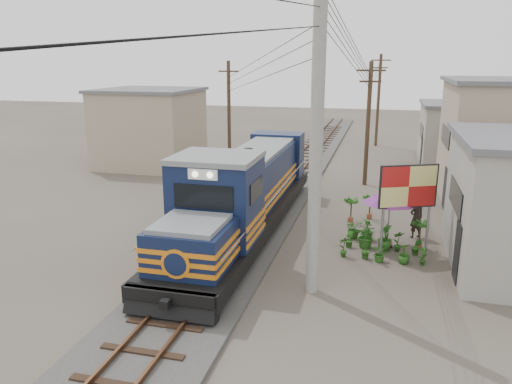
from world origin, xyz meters
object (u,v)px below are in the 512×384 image
(billboard, at_px, (408,189))
(vendor, at_px, (416,218))
(locomotive, at_px, (245,195))
(market_umbrella, at_px, (390,197))

(billboard, relative_size, vendor, 2.04)
(vendor, bearing_deg, locomotive, -22.64)
(locomotive, bearing_deg, vendor, 10.35)
(locomotive, distance_m, market_umbrella, 5.81)
(locomotive, xyz_separation_m, vendor, (6.92, 1.26, -0.85))
(vendor, bearing_deg, market_umbrella, 17.64)
(locomotive, height_order, billboard, locomotive)
(market_umbrella, height_order, vendor, market_umbrella)
(market_umbrella, bearing_deg, locomotive, 179.04)
(locomotive, bearing_deg, billboard, -6.00)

